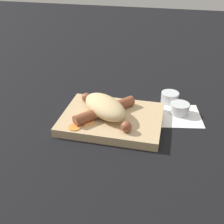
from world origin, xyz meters
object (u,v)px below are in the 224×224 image
at_px(bread_roll, 105,106).
at_px(sausage, 105,111).
at_px(condiment_cup_far, 170,98).
at_px(condiment_cup_near, 180,109).
at_px(food_tray, 112,119).

xyz_separation_m(bread_roll, sausage, (-0.00, 0.01, -0.01)).
bearing_deg(condiment_cup_far, sausage, 42.96).
xyz_separation_m(condiment_cup_near, condiment_cup_far, (0.03, -0.06, 0.00)).
bearing_deg(sausage, condiment_cup_far, -137.04).
relative_size(sausage, condiment_cup_far, 3.14).
height_order(sausage, condiment_cup_far, sausage).
bearing_deg(sausage, food_tray, -169.38).
xyz_separation_m(food_tray, condiment_cup_near, (-0.17, -0.08, 0.00)).
xyz_separation_m(sausage, condiment_cup_near, (-0.19, -0.09, -0.02)).
height_order(food_tray, condiment_cup_far, condiment_cup_far).
distance_m(sausage, condiment_cup_far, 0.22).
bearing_deg(bread_roll, sausage, 90.92).
height_order(food_tray, bread_roll, bread_roll).
distance_m(food_tray, bread_roll, 0.04).
bearing_deg(food_tray, condiment_cup_far, -134.20).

